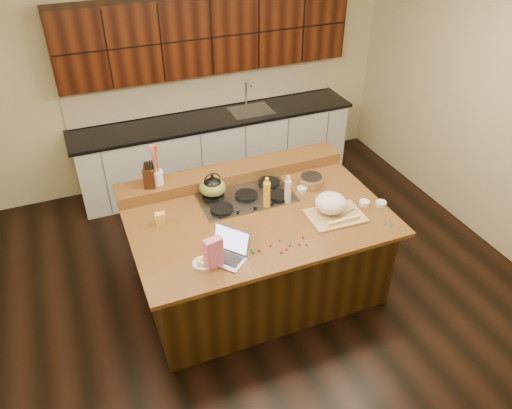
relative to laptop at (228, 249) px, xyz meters
name	(u,v)px	position (x,y,z in m)	size (l,w,h in m)	color
room	(258,175)	(0.46, 0.45, 0.37)	(5.52, 5.02, 2.72)	black
island	(258,251)	(0.46, 0.45, -0.52)	(2.40, 1.60, 0.92)	black
back_ledge	(232,173)	(0.46, 1.15, 0.00)	(2.40, 0.30, 0.12)	black
cooktop	(246,197)	(0.46, 0.75, -0.05)	(0.92, 0.52, 0.05)	gray
back_counter	(214,112)	(0.76, 2.68, 0.00)	(3.70, 0.66, 2.40)	silver
kettle	(213,186)	(0.16, 0.88, 0.07)	(0.19, 0.19, 0.18)	black
green_bowl	(213,187)	(0.16, 0.88, 0.05)	(0.27, 0.27, 0.15)	olive
laptop	(228,249)	(0.00, 0.00, 0.00)	(0.43, 0.44, 0.24)	#B7B7BC
oil_bottle	(267,195)	(0.58, 0.54, 0.07)	(0.07, 0.07, 0.27)	gold
vinegar_bottle	(288,192)	(0.80, 0.52, 0.06)	(0.06, 0.06, 0.25)	silver
wooden_tray	(332,206)	(1.10, 0.19, 0.03)	(0.53, 0.42, 0.21)	tan
ramekin_a	(381,204)	(1.61, 0.13, -0.04)	(0.10, 0.10, 0.04)	white
ramekin_b	(364,203)	(1.47, 0.20, -0.04)	(0.10, 0.10, 0.04)	white
ramekin_c	(302,190)	(1.02, 0.65, -0.04)	(0.10, 0.10, 0.04)	white
strainer_bowl	(311,182)	(1.15, 0.71, -0.02)	(0.24, 0.24, 0.09)	#996B3F
kitchen_timer	(388,222)	(1.49, -0.16, -0.03)	(0.08, 0.08, 0.07)	silver
pink_bag	(214,253)	(-0.15, -0.08, 0.07)	(0.15, 0.08, 0.27)	pink
candy_plate	(203,263)	(-0.23, -0.02, -0.06)	(0.18, 0.18, 0.01)	white
package_box	(160,219)	(-0.42, 0.64, 0.00)	(0.09, 0.06, 0.13)	#E1B24F
utensil_crock	(157,177)	(-0.32, 1.15, 0.13)	(0.12, 0.12, 0.14)	white
knife_block	(150,176)	(-0.39, 1.15, 0.16)	(0.10, 0.17, 0.21)	black
gumdrop_0	(286,249)	(0.48, -0.13, -0.05)	(0.02, 0.02, 0.02)	red
gumdrop_1	(307,245)	(0.67, -0.13, -0.05)	(0.02, 0.02, 0.02)	#198C26
gumdrop_2	(270,245)	(0.38, -0.03, -0.05)	(0.02, 0.02, 0.02)	red
gumdrop_3	(253,252)	(0.21, -0.05, -0.05)	(0.02, 0.02, 0.02)	#198C26
gumdrop_4	(259,251)	(0.26, -0.05, -0.05)	(0.02, 0.02, 0.02)	red
gumdrop_5	(290,245)	(0.53, -0.09, -0.05)	(0.02, 0.02, 0.02)	#198C26
gumdrop_6	(282,252)	(0.43, -0.15, -0.05)	(0.02, 0.02, 0.02)	red
gumdrop_7	(280,240)	(0.48, 0.01, -0.05)	(0.02, 0.02, 0.02)	#198C26
gumdrop_8	(303,237)	(0.69, -0.03, -0.05)	(0.02, 0.02, 0.02)	red
gumdrop_9	(252,250)	(0.21, -0.02, -0.05)	(0.02, 0.02, 0.02)	#198C26
gumdrop_10	(299,244)	(0.61, -0.11, -0.05)	(0.02, 0.02, 0.02)	red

